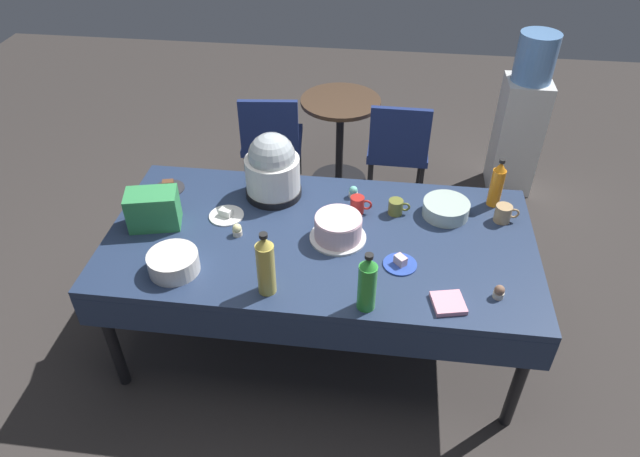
{
  "coord_description": "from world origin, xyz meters",
  "views": [
    {
      "loc": [
        0.28,
        -2.26,
        2.62
      ],
      "look_at": [
        0.0,
        0.0,
        0.8
      ],
      "focal_mm": 32.15,
      "sensor_mm": 36.0,
      "label": 1
    }
  ],
  "objects_px": {
    "dessert_plate_cobalt": "(400,263)",
    "soda_bottle_orange_juice": "(497,184)",
    "potluck_table": "(320,245)",
    "maroon_chair_left": "(271,137)",
    "frosted_layer_cake": "(338,228)",
    "dessert_plate_charcoal": "(169,187)",
    "cupcake_rose": "(237,230)",
    "maroon_chair_right": "(398,145)",
    "glass_salad_bowl": "(446,209)",
    "coffee_mug_tan": "(504,213)",
    "soda_bottle_lime_soda": "(367,283)",
    "coffee_mug_red": "(358,205)",
    "dessert_plate_white": "(226,215)",
    "ceramic_snack_bowl": "(173,263)",
    "round_cafe_table": "(340,126)",
    "cupcake_vanilla": "(499,292)",
    "slow_cooker": "(272,168)",
    "soda_bottle_ginger_ale": "(266,265)",
    "water_cooler": "(521,120)",
    "soda_carton": "(153,209)",
    "coffee_mug_olive": "(396,207)",
    "cupcake_cocoa": "(353,192)"
  },
  "relations": [
    {
      "from": "potluck_table",
      "to": "ceramic_snack_bowl",
      "type": "xyz_separation_m",
      "value": [
        -0.66,
        -0.34,
        0.11
      ]
    },
    {
      "from": "soda_bottle_ginger_ale",
      "to": "soda_bottle_orange_juice",
      "type": "xyz_separation_m",
      "value": [
        1.11,
        0.82,
        -0.02
      ]
    },
    {
      "from": "soda_bottle_ginger_ale",
      "to": "soda_carton",
      "type": "height_order",
      "value": "soda_bottle_ginger_ale"
    },
    {
      "from": "potluck_table",
      "to": "frosted_layer_cake",
      "type": "height_order",
      "value": "frosted_layer_cake"
    },
    {
      "from": "soda_bottle_lime_soda",
      "to": "coffee_mug_red",
      "type": "bearing_deg",
      "value": 97.17
    },
    {
      "from": "soda_bottle_lime_soda",
      "to": "cupcake_rose",
      "type": "bearing_deg",
      "value": 148.35
    },
    {
      "from": "ceramic_snack_bowl",
      "to": "cupcake_rose",
      "type": "height_order",
      "value": "ceramic_snack_bowl"
    },
    {
      "from": "round_cafe_table",
      "to": "coffee_mug_tan",
      "type": "bearing_deg",
      "value": -54.43
    },
    {
      "from": "dessert_plate_cobalt",
      "to": "cupcake_cocoa",
      "type": "distance_m",
      "value": 0.61
    },
    {
      "from": "dessert_plate_cobalt",
      "to": "soda_bottle_orange_juice",
      "type": "distance_m",
      "value": 0.77
    },
    {
      "from": "dessert_plate_charcoal",
      "to": "dessert_plate_white",
      "type": "bearing_deg",
      "value": -28.17
    },
    {
      "from": "cupcake_cocoa",
      "to": "cupcake_vanilla",
      "type": "bearing_deg",
      "value": -44.56
    },
    {
      "from": "slow_cooker",
      "to": "cupcake_rose",
      "type": "relative_size",
      "value": 5.64
    },
    {
      "from": "maroon_chair_right",
      "to": "cupcake_rose",
      "type": "bearing_deg",
      "value": -119.39
    },
    {
      "from": "dessert_plate_charcoal",
      "to": "cupcake_vanilla",
      "type": "height_order",
      "value": "cupcake_vanilla"
    },
    {
      "from": "potluck_table",
      "to": "maroon_chair_left",
      "type": "bearing_deg",
      "value": 110.9
    },
    {
      "from": "coffee_mug_red",
      "to": "round_cafe_table",
      "type": "distance_m",
      "value": 1.47
    },
    {
      "from": "potluck_table",
      "to": "dessert_plate_cobalt",
      "type": "bearing_deg",
      "value": -22.54
    },
    {
      "from": "coffee_mug_olive",
      "to": "cupcake_rose",
      "type": "bearing_deg",
      "value": -160.36
    },
    {
      "from": "dessert_plate_white",
      "to": "dessert_plate_charcoal",
      "type": "relative_size",
      "value": 1.06
    },
    {
      "from": "dessert_plate_cobalt",
      "to": "maroon_chair_left",
      "type": "xyz_separation_m",
      "value": [
        -0.95,
        1.59,
        -0.27
      ]
    },
    {
      "from": "cupcake_rose",
      "to": "ceramic_snack_bowl",
      "type": "bearing_deg",
      "value": -128.16
    },
    {
      "from": "slow_cooker",
      "to": "cupcake_cocoa",
      "type": "height_order",
      "value": "slow_cooker"
    },
    {
      "from": "frosted_layer_cake",
      "to": "maroon_chair_left",
      "type": "relative_size",
      "value": 0.34
    },
    {
      "from": "soda_bottle_lime_soda",
      "to": "frosted_layer_cake",
      "type": "bearing_deg",
      "value": 110.37
    },
    {
      "from": "frosted_layer_cake",
      "to": "dessert_plate_charcoal",
      "type": "xyz_separation_m",
      "value": [
        -1.01,
        0.32,
        -0.05
      ]
    },
    {
      "from": "frosted_layer_cake",
      "to": "coffee_mug_red",
      "type": "xyz_separation_m",
      "value": [
        0.08,
        0.23,
        -0.01
      ]
    },
    {
      "from": "slow_cooker",
      "to": "round_cafe_table",
      "type": "bearing_deg",
      "value": 78.92
    },
    {
      "from": "round_cafe_table",
      "to": "cupcake_rose",
      "type": "bearing_deg",
      "value": -102.5
    },
    {
      "from": "soda_bottle_ginger_ale",
      "to": "maroon_chair_left",
      "type": "relative_size",
      "value": 0.39
    },
    {
      "from": "cupcake_rose",
      "to": "soda_bottle_orange_juice",
      "type": "relative_size",
      "value": 0.24
    },
    {
      "from": "soda_bottle_orange_juice",
      "to": "dessert_plate_white",
      "type": "bearing_deg",
      "value": -168.5
    },
    {
      "from": "dessert_plate_charcoal",
      "to": "soda_bottle_orange_juice",
      "type": "distance_m",
      "value": 1.83
    },
    {
      "from": "cupcake_vanilla",
      "to": "soda_bottle_lime_soda",
      "type": "xyz_separation_m",
      "value": [
        -0.59,
        -0.13,
        0.11
      ]
    },
    {
      "from": "dessert_plate_white",
      "to": "cupcake_vanilla",
      "type": "distance_m",
      "value": 1.45
    },
    {
      "from": "cupcake_rose",
      "to": "maroon_chair_right",
      "type": "bearing_deg",
      "value": 60.61
    },
    {
      "from": "soda_bottle_ginger_ale",
      "to": "water_cooler",
      "type": "xyz_separation_m",
      "value": [
        1.49,
        2.17,
        -0.32
      ]
    },
    {
      "from": "frosted_layer_cake",
      "to": "dessert_plate_charcoal",
      "type": "distance_m",
      "value": 1.06
    },
    {
      "from": "glass_salad_bowl",
      "to": "maroon_chair_left",
      "type": "xyz_separation_m",
      "value": [
        -1.19,
        1.15,
        -0.3
      ]
    },
    {
      "from": "coffee_mug_tan",
      "to": "maroon_chair_right",
      "type": "relative_size",
      "value": 0.15
    },
    {
      "from": "potluck_table",
      "to": "dessert_plate_cobalt",
      "type": "xyz_separation_m",
      "value": [
        0.41,
        -0.17,
        0.07
      ]
    },
    {
      "from": "dessert_plate_white",
      "to": "coffee_mug_tan",
      "type": "xyz_separation_m",
      "value": [
        1.47,
        0.14,
        0.04
      ]
    },
    {
      "from": "dessert_plate_white",
      "to": "dessert_plate_cobalt",
      "type": "distance_m",
      "value": 0.97
    },
    {
      "from": "soda_bottle_lime_soda",
      "to": "ceramic_snack_bowl",
      "type": "bearing_deg",
      "value": 172.35
    },
    {
      "from": "soda_bottle_ginger_ale",
      "to": "coffee_mug_olive",
      "type": "distance_m",
      "value": 0.89
    },
    {
      "from": "dessert_plate_charcoal",
      "to": "maroon_chair_right",
      "type": "relative_size",
      "value": 0.21
    },
    {
      "from": "maroon_chair_right",
      "to": "potluck_table",
      "type": "bearing_deg",
      "value": -105.71
    },
    {
      "from": "dessert_plate_white",
      "to": "soda_bottle_orange_juice",
      "type": "distance_m",
      "value": 1.47
    },
    {
      "from": "soda_bottle_ginger_ale",
      "to": "glass_salad_bowl",
      "type": "bearing_deg",
      "value": 39.29
    },
    {
      "from": "dessert_plate_cobalt",
      "to": "soda_carton",
      "type": "bearing_deg",
      "value": 172.8
    }
  ]
}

